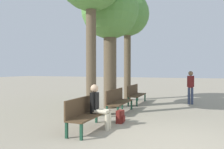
% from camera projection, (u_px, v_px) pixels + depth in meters
% --- Properties ---
extents(ground_plane, '(80.00, 80.00, 0.00)m').
position_uv_depth(ground_plane, '(170.00, 143.00, 4.79)').
color(ground_plane, gray).
extents(bench_row_0, '(0.48, 1.73, 0.88)m').
position_uv_depth(bench_row_0, '(87.00, 111.00, 5.85)').
color(bench_row_0, '#4C3823').
rests_on(bench_row_0, ground_plane).
extents(bench_row_1, '(0.48, 1.73, 0.88)m').
position_uv_depth(bench_row_1, '(118.00, 100.00, 8.18)').
color(bench_row_1, '#4C3823').
rests_on(bench_row_1, ground_plane).
extents(bench_row_2, '(0.48, 1.73, 0.88)m').
position_uv_depth(bench_row_2, '(135.00, 93.00, 10.50)').
color(bench_row_2, '#4C3823').
rests_on(bench_row_2, ground_plane).
extents(tree_row_1, '(2.42, 2.42, 5.35)m').
position_uv_depth(tree_row_1, '(110.00, 14.00, 9.22)').
color(tree_row_1, brown).
rests_on(tree_row_1, ground_plane).
extents(tree_row_2, '(2.29, 2.29, 5.70)m').
position_uv_depth(tree_row_2, '(127.00, 16.00, 11.53)').
color(tree_row_2, brown).
rests_on(tree_row_2, ground_plane).
extents(person_seated, '(0.57, 0.32, 1.21)m').
position_uv_depth(person_seated, '(98.00, 105.00, 5.98)').
color(person_seated, beige).
rests_on(person_seated, ground_plane).
extents(backpack, '(0.22, 0.30, 0.38)m').
position_uv_depth(backpack, '(120.00, 117.00, 6.61)').
color(backpack, maroon).
rests_on(backpack, ground_plane).
extents(pedestrian_near, '(0.31, 0.21, 1.55)m').
position_uv_depth(pedestrian_near, '(191.00, 85.00, 10.19)').
color(pedestrian_near, '#384260').
rests_on(pedestrian_near, ground_plane).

